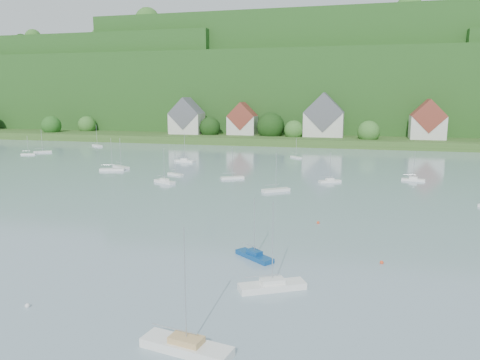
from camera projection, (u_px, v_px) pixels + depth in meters
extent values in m
cube|color=#355821|center=(314.00, 137.00, 206.22)|extent=(600.00, 60.00, 3.00)
cube|color=#174416|center=(327.00, 95.00, 274.38)|extent=(620.00, 160.00, 40.00)
cube|color=#174416|center=(88.00, 89.00, 296.35)|extent=(200.00, 120.00, 52.00)
cube|color=#174416|center=(345.00, 81.00, 265.72)|extent=(240.00, 130.00, 60.00)
sphere|color=#2E5F23|center=(87.00, 125.00, 223.98)|extent=(8.61, 8.61, 8.61)
sphere|color=#1A5419|center=(51.00, 126.00, 216.35)|extent=(9.03, 9.03, 9.03)
sphere|color=#2E5F23|center=(294.00, 130.00, 191.80)|extent=(8.19, 8.19, 8.19)
sphere|color=#2E5F23|center=(193.00, 129.00, 205.11)|extent=(6.49, 6.49, 6.49)
sphere|color=#2E5F23|center=(430.00, 128.00, 186.16)|extent=(12.16, 12.16, 12.16)
sphere|color=#2E5F23|center=(369.00, 132.00, 180.66)|extent=(8.73, 8.73, 8.73)
sphere|color=black|center=(210.00, 127.00, 202.76)|extent=(9.32, 9.32, 9.32)
sphere|color=black|center=(271.00, 126.00, 196.45)|extent=(11.92, 11.92, 11.92)
sphere|color=#2E5F23|center=(101.00, 36.00, 253.96)|extent=(10.52, 10.52, 10.52)
sphere|color=#1A5419|center=(185.00, 41.00, 278.19)|extent=(10.29, 10.29, 10.29)
sphere|color=black|center=(28.00, 45.00, 299.46)|extent=(10.31, 10.31, 10.31)
sphere|color=black|center=(21.00, 41.00, 272.29)|extent=(8.14, 8.14, 8.14)
sphere|color=#2E5F23|center=(50.00, 46.00, 300.76)|extent=(7.15, 7.15, 7.15)
sphere|color=black|center=(204.00, 39.00, 263.12)|extent=(7.18, 7.18, 7.18)
sphere|color=#2E5F23|center=(33.00, 37.00, 256.91)|extent=(8.89, 8.89, 8.89)
sphere|color=black|center=(20.00, 45.00, 296.32)|extent=(9.97, 9.97, 9.97)
sphere|color=#1A5419|center=(405.00, 16.00, 238.45)|extent=(12.83, 12.83, 12.83)
sphere|color=#2E5F23|center=(249.00, 20.00, 245.93)|extent=(8.18, 8.18, 8.18)
sphere|color=#1A5419|center=(332.00, 25.00, 271.37)|extent=(12.73, 12.73, 12.73)
sphere|color=#1A5419|center=(443.00, 19.00, 252.08)|extent=(14.65, 14.65, 14.65)
sphere|color=#2E5F23|center=(409.00, 8.00, 215.93)|extent=(11.95, 11.95, 11.95)
sphere|color=#2E5F23|center=(250.00, 29.00, 278.34)|extent=(7.07, 7.07, 7.07)
sphere|color=black|center=(319.00, 17.00, 238.02)|extent=(8.21, 8.21, 8.21)
sphere|color=#2E5F23|center=(288.00, 24.00, 265.33)|extent=(12.24, 12.24, 12.24)
sphere|color=#2E5F23|center=(147.00, 20.00, 253.48)|extent=(13.65, 13.65, 13.65)
sphere|color=#1A5419|center=(257.00, 56.00, 268.04)|extent=(12.01, 12.01, 12.01)
sphere|color=black|center=(322.00, 55.00, 268.58)|extent=(15.72, 15.72, 15.72)
sphere|color=#1A5419|center=(347.00, 56.00, 261.06)|extent=(10.54, 10.54, 10.54)
sphere|color=#1A5419|center=(64.00, 66.00, 340.71)|extent=(8.18, 8.18, 8.18)
sphere|color=black|center=(77.00, 64.00, 327.80)|extent=(8.74, 8.74, 8.74)
sphere|color=black|center=(38.00, 61.00, 311.42)|extent=(15.38, 15.38, 15.38)
cube|color=beige|center=(187.00, 124.00, 206.32)|extent=(14.00, 10.00, 9.00)
cube|color=#56575D|center=(187.00, 113.00, 205.52)|extent=(14.00, 10.40, 14.00)
cube|color=beige|center=(242.00, 125.00, 202.15)|extent=(12.00, 9.00, 8.00)
cube|color=brown|center=(242.00, 116.00, 201.44)|extent=(12.00, 9.36, 12.00)
cube|color=beige|center=(324.00, 124.00, 192.40)|extent=(16.00, 11.00, 10.00)
cube|color=#56575D|center=(324.00, 112.00, 191.51)|extent=(16.00, 11.44, 16.00)
cube|color=beige|center=(427.00, 127.00, 180.72)|extent=(13.00, 10.00, 9.00)
cube|color=brown|center=(428.00, 116.00, 179.92)|extent=(13.00, 10.40, 13.00)
cube|color=navy|center=(254.00, 256.00, 56.59)|extent=(5.39, 4.65, 0.56)
cube|color=navy|center=(254.00, 252.00, 56.49)|extent=(2.22, 2.06, 0.50)
cylinder|color=silver|center=(254.00, 226.00, 55.91)|extent=(0.10, 0.10, 6.99)
cylinder|color=silver|center=(250.00, 245.00, 57.03)|extent=(2.49, 1.94, 0.08)
cube|color=white|center=(187.00, 347.00, 35.93)|extent=(7.65, 3.36, 0.74)
cube|color=tan|center=(186.00, 340.00, 35.82)|extent=(2.81, 1.89, 0.50)
cylinder|color=silver|center=(185.00, 286.00, 35.05)|extent=(0.10, 0.10, 9.25)
cylinder|color=silver|center=(174.00, 329.00, 36.17)|extent=(4.02, 0.80, 0.08)
cube|color=white|center=(272.00, 286.00, 47.48)|extent=(6.97, 5.01, 0.69)
cube|color=white|center=(272.00, 281.00, 47.37)|extent=(2.77, 2.35, 0.50)
cylinder|color=silver|center=(273.00, 243.00, 46.65)|extent=(0.10, 0.10, 8.62)
cylinder|color=silver|center=(263.00, 276.00, 47.01)|extent=(3.36, 1.89, 0.08)
sphere|color=white|center=(28.00, 307.00, 43.55)|extent=(0.47, 0.47, 0.47)
sphere|color=#EE4821|center=(382.00, 264.00, 54.90)|extent=(0.46, 0.46, 0.46)
sphere|color=#EE4821|center=(318.00, 223.00, 72.19)|extent=(0.47, 0.47, 0.47)
cube|color=white|center=(276.00, 190.00, 96.38)|extent=(5.71, 4.94, 0.59)
cylinder|color=silver|center=(276.00, 171.00, 95.66)|extent=(0.10, 0.10, 7.42)
cylinder|color=silver|center=(272.00, 185.00, 95.82)|extent=(2.63, 2.06, 0.08)
cube|color=white|center=(185.00, 161.00, 139.16)|extent=(6.68, 3.09, 0.65)
cube|color=white|center=(185.00, 159.00, 139.06)|extent=(2.47, 1.70, 0.50)
cylinder|color=silver|center=(185.00, 147.00, 138.38)|extent=(0.10, 0.10, 8.06)
cylinder|color=silver|center=(182.00, 157.00, 139.36)|extent=(3.49, 0.80, 0.08)
cube|color=white|center=(28.00, 154.00, 156.45)|extent=(4.91, 2.75, 0.47)
cylinder|color=silver|center=(28.00, 145.00, 155.88)|extent=(0.10, 0.10, 5.92)
cylinder|color=silver|center=(26.00, 151.00, 156.20)|extent=(2.50, 0.90, 0.08)
cube|color=white|center=(175.00, 174.00, 116.21)|extent=(4.75, 3.19, 0.46)
cylinder|color=silver|center=(175.00, 162.00, 115.65)|extent=(0.10, 0.10, 5.81)
cylinder|color=silver|center=(173.00, 170.00, 116.45)|extent=(2.34, 1.18, 0.08)
cube|color=white|center=(232.00, 178.00, 111.02)|extent=(5.63, 4.10, 0.56)
cylinder|color=silver|center=(232.00, 162.00, 110.35)|extent=(0.10, 0.10, 6.98)
cylinder|color=silver|center=(229.00, 173.00, 110.60)|extent=(2.72, 1.57, 0.08)
cube|color=white|center=(330.00, 181.00, 106.48)|extent=(5.19, 3.72, 0.51)
cube|color=white|center=(330.00, 179.00, 106.39)|extent=(2.06, 1.74, 0.50)
cylinder|color=silver|center=(330.00, 166.00, 105.87)|extent=(0.10, 0.10, 6.41)
cylinder|color=silver|center=(327.00, 176.00, 106.09)|extent=(2.51, 1.42, 0.08)
cube|color=white|center=(43.00, 152.00, 162.63)|extent=(5.58, 5.10, 0.59)
cylinder|color=silver|center=(42.00, 140.00, 161.92)|extent=(0.10, 0.10, 7.40)
cylinder|color=silver|center=(40.00, 148.00, 162.04)|extent=(2.53, 2.17, 0.08)
cube|color=white|center=(121.00, 167.00, 127.35)|extent=(6.12, 4.64, 0.61)
cylinder|color=silver|center=(120.00, 152.00, 126.62)|extent=(0.10, 0.10, 7.64)
cylinder|color=silver|center=(119.00, 162.00, 127.78)|extent=(2.92, 1.82, 0.08)
cube|color=white|center=(165.00, 182.00, 105.76)|extent=(5.93, 4.23, 0.59)
cube|color=white|center=(165.00, 179.00, 105.66)|extent=(2.35, 1.98, 0.50)
cylinder|color=silver|center=(164.00, 165.00, 105.06)|extent=(0.10, 0.10, 7.32)
cylinder|color=silver|center=(162.00, 176.00, 106.14)|extent=(2.87, 1.60, 0.08)
cube|color=white|center=(413.00, 180.00, 108.42)|extent=(5.30, 1.96, 0.52)
cube|color=white|center=(413.00, 178.00, 108.32)|extent=(1.91, 1.19, 0.50)
cylinder|color=silver|center=(414.00, 165.00, 107.79)|extent=(0.10, 0.10, 6.48)
cylinder|color=silver|center=(410.00, 175.00, 108.47)|extent=(2.85, 0.36, 0.08)
cube|color=white|center=(97.00, 146.00, 182.76)|extent=(6.14, 5.16, 0.63)
cylinder|color=silver|center=(97.00, 135.00, 182.00)|extent=(0.10, 0.10, 7.90)
cylinder|color=silver|center=(96.00, 142.00, 183.27)|extent=(2.85, 2.12, 0.08)
cube|color=white|center=(112.00, 169.00, 123.28)|extent=(6.64, 3.67, 0.64)
cylinder|color=silver|center=(111.00, 153.00, 122.51)|extent=(0.10, 0.10, 8.00)
cylinder|color=silver|center=(108.00, 165.00, 123.01)|extent=(3.38, 1.16, 0.08)
cube|color=white|center=(296.00, 157.00, 148.68)|extent=(4.15, 4.31, 0.47)
cylinder|color=silver|center=(296.00, 147.00, 148.12)|extent=(0.10, 0.10, 5.84)
cylinder|color=silver|center=(295.00, 153.00, 149.09)|extent=(1.81, 1.93, 0.08)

